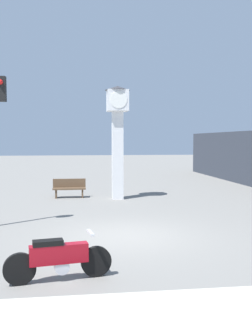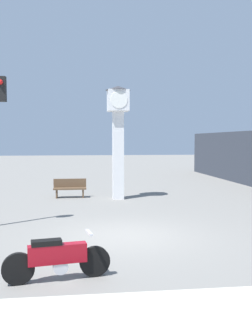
# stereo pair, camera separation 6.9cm
# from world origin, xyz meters

# --- Properties ---
(ground_plane) EXTENTS (120.00, 120.00, 0.00)m
(ground_plane) POSITION_xyz_m (0.00, 0.00, 0.00)
(ground_plane) COLOR slate
(motorcycle) EXTENTS (2.14, 0.59, 0.95)m
(motorcycle) POSITION_xyz_m (-1.75, -3.33, 0.46)
(motorcycle) COLOR black
(motorcycle) RESTS_ON ground_plane
(clock_tower) EXTENTS (1.18, 1.18, 5.37)m
(clock_tower) POSITION_xyz_m (0.55, 6.99, 3.52)
(clock_tower) COLOR white
(clock_tower) RESTS_ON ground_plane
(bench) EXTENTS (1.60, 0.44, 0.92)m
(bench) POSITION_xyz_m (-1.76, 7.69, 0.49)
(bench) COLOR brown
(bench) RESTS_ON ground_plane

